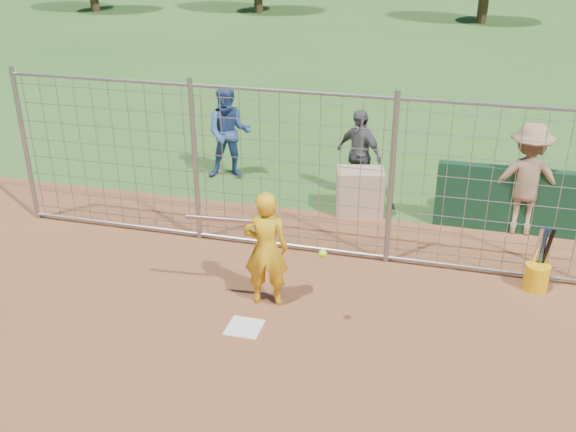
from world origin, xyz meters
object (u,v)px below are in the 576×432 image
(batter, at_px, (266,249))
(bystander_a, at_px, (229,133))
(bystander_c, at_px, (527,179))
(equipment_bin, at_px, (360,192))
(bystander_b, at_px, (359,154))
(bucket_with_bats, at_px, (537,273))

(batter, relative_size, bystander_a, 0.88)
(bystander_c, bearing_deg, equipment_bin, -3.37)
(bystander_a, relative_size, bystander_b, 1.09)
(bystander_b, xyz_separation_m, bucket_with_bats, (2.94, -2.60, -0.59))
(equipment_bin, bearing_deg, bystander_c, -13.88)
(batter, bearing_deg, bystander_b, -107.48)
(equipment_bin, bearing_deg, batter, -115.39)
(bystander_c, xyz_separation_m, bucket_with_bats, (0.12, -1.85, -0.68))
(bystander_b, distance_m, bystander_c, 2.92)
(bystander_a, height_order, bystander_b, bystander_a)
(bystander_c, height_order, equipment_bin, bystander_c)
(bystander_a, distance_m, bystander_b, 2.64)
(bystander_a, bearing_deg, bystander_b, -23.13)
(equipment_bin, bearing_deg, bystander_a, 146.24)
(bystander_b, xyz_separation_m, bystander_c, (2.83, -0.75, 0.09))
(bystander_b, distance_m, equipment_bin, 0.83)
(bystander_b, bearing_deg, bystander_c, 15.49)
(batter, bearing_deg, bucket_with_bats, -168.87)
(bystander_a, distance_m, bystander_c, 5.55)
(batter, bearing_deg, equipment_bin, -111.88)
(batter, distance_m, equipment_bin, 3.31)
(equipment_bin, distance_m, bucket_with_bats, 3.38)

